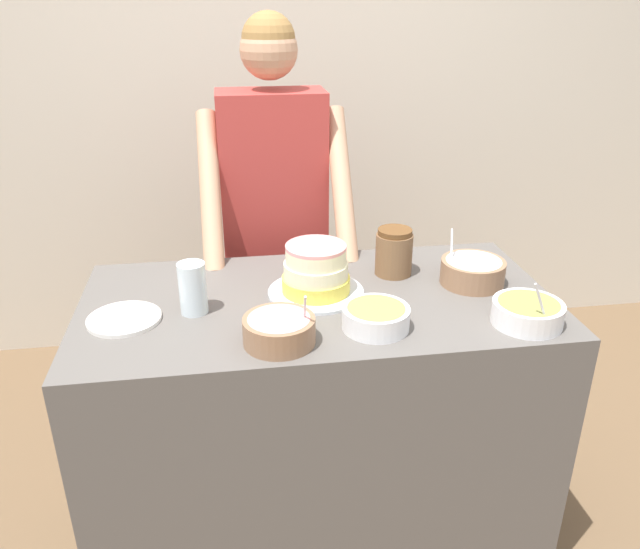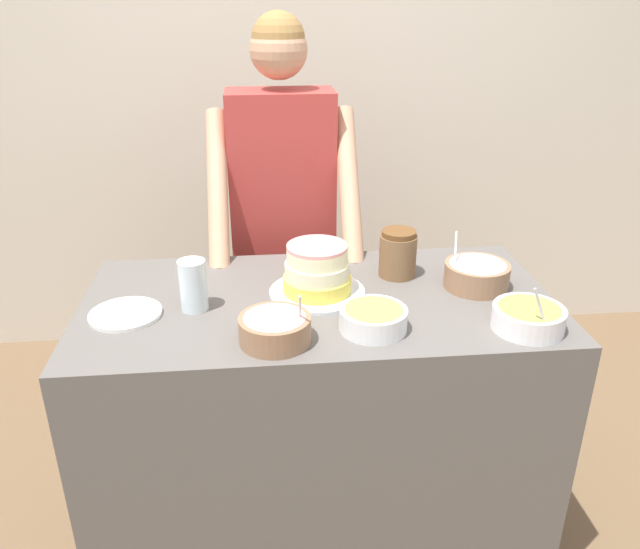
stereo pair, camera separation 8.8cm
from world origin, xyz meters
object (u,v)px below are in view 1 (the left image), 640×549
Objects in this scene: person_baker at (274,200)px; drinking_glass at (193,288)px; cake at (317,272)px; stoneware_jar at (394,252)px; frosting_bowl_pink at (279,329)px; frosting_bowl_olive at (528,312)px; frosting_bowl_white at (473,271)px; ceramic_plate at (124,319)px; frosting_bowl_yellow at (376,317)px.

drinking_glass is (-0.29, -0.64, -0.05)m from person_baker.
cake reaches higher than stoneware_jar.
frosting_bowl_olive is at bearing 0.01° from frosting_bowl_pink.
ceramic_plate is at bearing -175.19° from frosting_bowl_white.
cake reaches higher than ceramic_plate.
frosting_bowl_pink is at bearing -42.78° from drinking_glass.
person_baker is 0.85m from frosting_bowl_yellow.
ceramic_plate is at bearing 170.55° from frosting_bowl_olive.
frosting_bowl_olive is 1.15m from ceramic_plate.
frosting_bowl_white is 1.30× the size of stoneware_jar.
frosting_bowl_white is (0.37, 0.24, 0.01)m from frosting_bowl_yellow.
stoneware_jar is (-0.23, 0.11, 0.03)m from frosting_bowl_white.
frosting_bowl_yellow is 0.28m from frosting_bowl_pink.
frosting_bowl_olive reaches higher than frosting_bowl_pink.
cake is at bearing -157.71° from stoneware_jar.
frosting_bowl_olive reaches higher than drinking_glass.
stoneware_jar is at bearing 22.29° from cake.
drinking_glass is at bearing -175.71° from frosting_bowl_white.
frosting_bowl_pink is at bearing -117.27° from cake.
person_baker is 8.15× the size of ceramic_plate.
frosting_bowl_yellow is 0.53m from drinking_glass.
cake is 0.38m from drinking_glass.
ceramic_plate is 0.87m from stoneware_jar.
frosting_bowl_white reaches higher than drinking_glass.
frosting_bowl_pink is (-0.06, -0.86, -0.09)m from person_baker.
ceramic_plate is (-0.70, 0.15, -0.03)m from frosting_bowl_yellow.
person_baker is at bearing 98.26° from cake.
frosting_bowl_olive is at bearing -26.69° from cake.
person_baker is 0.84m from ceramic_plate.
person_baker is 8.58× the size of frosting_bowl_olive.
frosting_bowl_olive is 0.70m from frosting_bowl_pink.
frosting_bowl_olive is 0.97× the size of frosting_bowl_white.
frosting_bowl_white is at bearing 4.81° from ceramic_plate.
frosting_bowl_yellow is 0.93× the size of frosting_bowl_white.
person_baker is 0.83m from frosting_bowl_white.
frosting_bowl_white reaches higher than cake.
cake reaches higher than frosting_bowl_yellow.
frosting_bowl_pink is at bearing -94.06° from person_baker.
frosting_bowl_pink reaches higher than drinking_glass.
person_baker is 9.03× the size of frosting_bowl_yellow.
frosting_bowl_pink is at bearing -156.70° from frosting_bowl_white.
frosting_bowl_olive reaches higher than frosting_bowl_yellow.
stoneware_jar is at bearing 15.46° from drinking_glass.
frosting_bowl_pink is (-0.70, -0.00, 0.00)m from frosting_bowl_olive.
frosting_bowl_pink is at bearing -136.74° from stoneware_jar.
cake is at bearing 118.13° from frosting_bowl_yellow.
ceramic_plate is (-0.57, -0.09, -0.07)m from cake.
frosting_bowl_yellow is at bearing -11.97° from ceramic_plate.
stoneware_jar reaches higher than frosting_bowl_yellow.
frosting_bowl_yellow is (0.21, -0.82, -0.09)m from person_baker.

